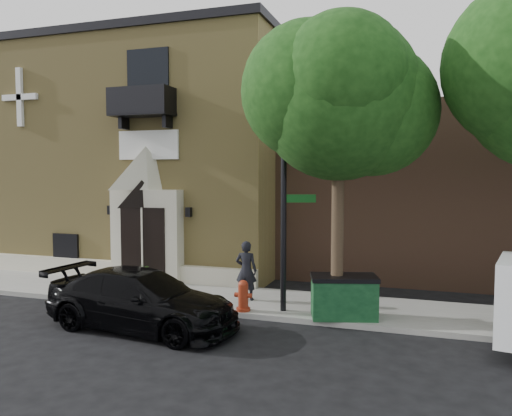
{
  "coord_description": "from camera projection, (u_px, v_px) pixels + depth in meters",
  "views": [
    {
      "loc": [
        8.04,
        -12.43,
        3.92
      ],
      "look_at": [
        3.25,
        2.0,
        2.86
      ],
      "focal_mm": 35.0,
      "sensor_mm": 36.0,
      "label": 1
    }
  ],
  "objects": [
    {
      "name": "sidewalk",
      "position": [
        183.0,
        296.0,
        15.67
      ],
      "size": [
        42.0,
        3.0,
        0.15
      ],
      "primitive_type": "cube",
      "color": "gray",
      "rests_on": "ground"
    },
    {
      "name": "fire_hydrant",
      "position": [
        243.0,
        296.0,
        13.65
      ],
      "size": [
        0.49,
        0.39,
        0.85
      ],
      "color": "maroon",
      "rests_on": "sidewalk"
    },
    {
      "name": "black_sedan",
      "position": [
        142.0,
        300.0,
        12.53
      ],
      "size": [
        5.3,
        2.58,
        1.49
      ],
      "primitive_type": "imported",
      "rotation": [
        0.0,
        0.0,
        1.47
      ],
      "color": "black",
      "rests_on": "ground"
    },
    {
      "name": "church",
      "position": [
        167.0,
        157.0,
        22.72
      ],
      "size": [
        12.2,
        11.01,
        9.3
      ],
      "color": "tan",
      "rests_on": "ground"
    },
    {
      "name": "ground",
      "position": [
        129.0,
        307.0,
        14.57
      ],
      "size": [
        120.0,
        120.0,
        0.0
      ],
      "primitive_type": "plane",
      "color": "black",
      "rests_on": "ground"
    },
    {
      "name": "street_sign",
      "position": [
        284.0,
        201.0,
        13.51
      ],
      "size": [
        1.12,
        0.92,
        5.98
      ],
      "rotation": [
        0.0,
        0.0,
        0.3
      ],
      "color": "black",
      "rests_on": "sidewalk"
    },
    {
      "name": "planter",
      "position": [
        147.0,
        274.0,
        16.94
      ],
      "size": [
        0.71,
        0.65,
        0.7
      ],
      "primitive_type": "imported",
      "rotation": [
        0.0,
        0.0,
        -0.18
      ],
      "color": "#385A25",
      "rests_on": "sidewalk"
    },
    {
      "name": "pedestrian_near",
      "position": [
        246.0,
        270.0,
        14.82
      ],
      "size": [
        0.68,
        0.47,
        1.77
      ],
      "primitive_type": "imported",
      "rotation": [
        0.0,
        0.0,
        3.22
      ],
      "color": "black",
      "rests_on": "sidewalk"
    },
    {
      "name": "street_tree_left",
      "position": [
        339.0,
        96.0,
        12.6
      ],
      "size": [
        4.97,
        4.38,
        7.77
      ],
      "color": "#38281C",
      "rests_on": "sidewalk"
    },
    {
      "name": "dumpster",
      "position": [
        344.0,
        296.0,
        13.01
      ],
      "size": [
        1.9,
        1.39,
        1.11
      ],
      "rotation": [
        0.0,
        0.0,
        0.28
      ],
      "color": "#0E341A",
      "rests_on": "sidewalk"
    }
  ]
}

